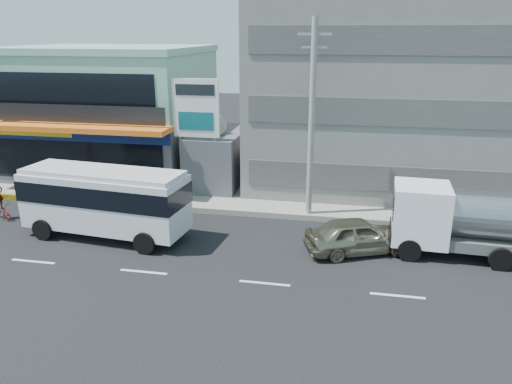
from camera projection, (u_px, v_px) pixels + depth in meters
The scene contains 12 objects.
ground at pixel (144, 272), 20.27m from camera, with size 120.00×120.00×0.00m, color black.
sidewalk at pixel (294, 201), 28.17m from camera, with size 70.00×5.00×0.30m, color gray.
shop_building at pixel (111, 114), 33.52m from camera, with size 12.40×11.70×8.00m.
concrete_building at pixel (390, 71), 30.28m from camera, with size 16.00×12.00×14.00m, color gray.
gap_structure at pixel (220, 159), 30.93m from camera, with size 3.00×6.00×3.50m, color #4A4A4F.
satellite_dish at pixel (214, 133), 29.43m from camera, with size 1.50×1.50×0.15m, color slate.
billboard at pixel (196, 115), 27.43m from camera, with size 2.60×0.18×6.90m.
utility_pole_near at pixel (312, 120), 24.49m from camera, with size 1.60×0.30×10.00m.
minibus at pixel (105, 197), 23.20m from camera, with size 8.04×3.40×3.27m.
sedan at pixel (358, 235), 21.85m from camera, with size 1.88×4.67×1.59m, color #9D9478.
tanker_truck at pixel (479, 221), 21.15m from camera, with size 7.86×2.85×3.05m.
motorcycle_rider at pixel (0, 206), 25.80m from camera, with size 1.74×1.12×2.11m.
Camera 1 is at (8.00, -17.06, 9.34)m, focal length 35.00 mm.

